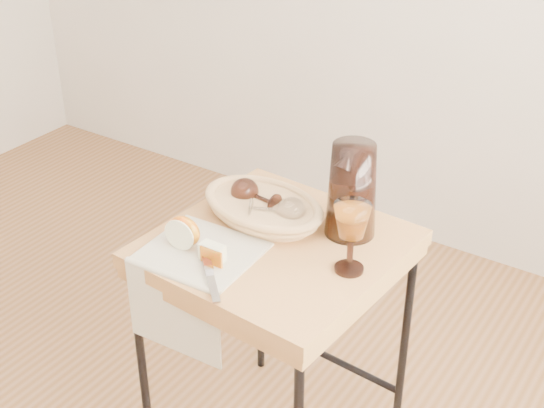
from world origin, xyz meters
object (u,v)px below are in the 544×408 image
Objects in this scene: bread_basket at (263,209)px; wine_goblet at (351,238)px; pitcher at (352,190)px; goblet_lying_a at (257,197)px; goblet_lying_b at (274,210)px; table_knife at (209,272)px; tea_towel at (201,252)px; apple_half at (184,231)px; side_table at (276,353)px.

wine_goblet is at bearing -8.18° from bread_basket.
pitcher is (0.23, 0.06, 0.10)m from bread_basket.
goblet_lying_a is at bearing -162.44° from pitcher.
goblet_lying_b is at bearing 165.46° from wine_goblet.
wine_goblet is 0.34m from table_knife.
tea_towel is 0.38m from wine_goblet.
goblet_lying_b is 0.59× the size of table_knife.
tea_towel is 0.24m from goblet_lying_a.
bread_basket is 0.04m from goblet_lying_a.
pitcher is 1.59× the size of wine_goblet.
pitcher is 0.17m from wine_goblet.
goblet_lying_b is (0.05, -0.02, 0.02)m from bread_basket.
bread_basket is (0.03, 0.22, 0.02)m from tea_towel.
table_knife is at bearing -73.80° from bread_basket.
tea_towel is 1.30× the size of table_knife.
pitcher is (0.26, 0.29, 0.12)m from tea_towel.
bread_basket is at bearing 63.09° from apple_half.
pitcher is 1.39× the size of table_knife.
goblet_lying_b reaches higher than side_table.
tea_towel is 0.23m from bread_basket.
pitcher reaches higher than apple_half.
wine_goblet is at bearing 19.24° from tea_towel.
side_table is 2.32× the size of bread_basket.
wine_goblet is 2.05× the size of apple_half.
goblet_lying_b is at bearing -148.71° from pitcher.
goblet_lying_b is 0.28m from table_knife.
bread_basket is 1.74× the size of wine_goblet.
side_table is at bearing 46.34° from tea_towel.
wine_goblet is (0.33, -0.10, 0.04)m from goblet_lying_a.
tea_towel is 2.22× the size of goblet_lying_b.
goblet_lying_a is at bearing 142.92° from side_table.
tea_towel is 0.07m from apple_half.
wine_goblet is at bearing -41.23° from goblet_lying_b.
table_knife is at bearing -141.74° from wine_goblet.
bread_basket is 0.06m from goblet_lying_b.
goblet_lying_b is 0.67× the size of wine_goblet.
side_table is at bearing -127.02° from pitcher.
pitcher is at bearing 23.52° from bread_basket.
pitcher is 0.41m from table_knife.
tea_towel is at bearing -158.13° from wine_goblet.
goblet_lying_b is 0.21m from pitcher.
wine_goblet is (0.08, -0.15, -0.03)m from pitcher.
apple_half is at bearing -140.55° from side_table.
wine_goblet reaches higher than tea_towel.
pitcher is at bearing 46.72° from side_table.
apple_half is at bearing 82.58° from goblet_lying_a.
bread_basket is 2.56× the size of goblet_lying_a.
wine_goblet reaches higher than goblet_lying_a.
apple_half is (-0.39, -0.14, -0.04)m from wine_goblet.
goblet_lying_a is at bearing 160.94° from bread_basket.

